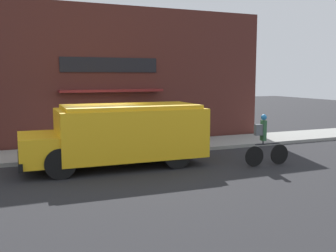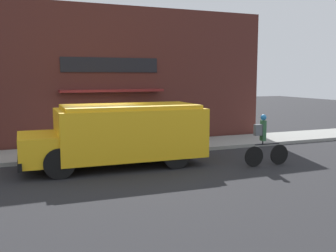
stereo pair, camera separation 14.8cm
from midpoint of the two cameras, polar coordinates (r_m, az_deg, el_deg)
The scene contains 5 objects.
ground_plane at distance 14.21m, azimuth -9.33°, elevation -4.79°, with size 70.00×70.00×0.00m, color #232326.
sidewalk at distance 15.36m, azimuth -10.37°, elevation -3.64°, with size 28.00×2.45×0.14m.
storefront at distance 16.47m, azimuth -11.53°, elevation 7.05°, with size 16.53×0.78×5.86m.
school_bus at distance 12.89m, azimuth -6.57°, elevation -1.07°, with size 5.90×2.81×2.01m.
cyclist at distance 13.25m, azimuth 14.09°, elevation -2.25°, with size 1.65×0.20×1.71m.
Camera 2 is at (-3.00, -13.59, 2.93)m, focal length 42.00 mm.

